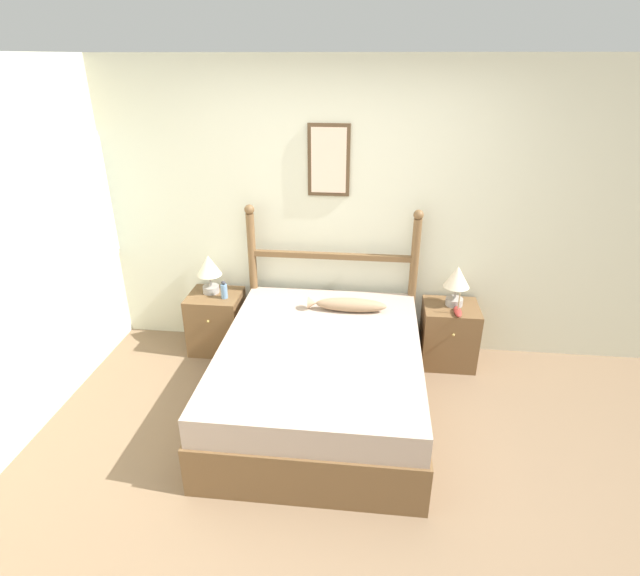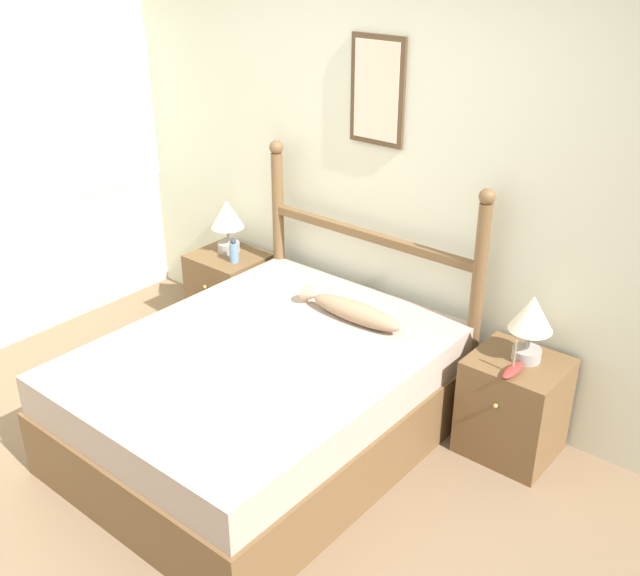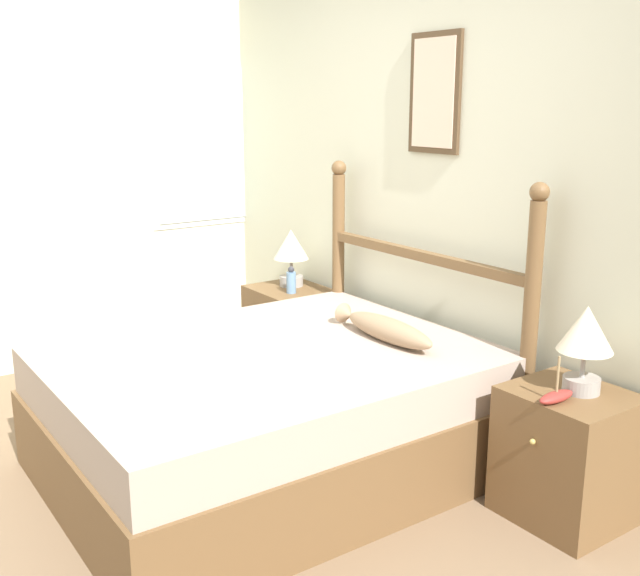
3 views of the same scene
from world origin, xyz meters
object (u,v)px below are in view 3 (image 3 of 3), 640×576
(nightstand_right, at_px, (566,455))
(bottle, at_px, (291,281))
(bed, at_px, (269,412))
(table_lamp_right, at_px, (586,336))
(table_lamp_left, at_px, (291,249))
(fish_pillow, at_px, (385,328))
(nightstand_left, at_px, (289,330))
(model_boat, at_px, (556,396))

(nightstand_right, height_order, bottle, bottle)
(bed, xyz_separation_m, table_lamp_right, (1.08, 0.82, 0.50))
(table_lamp_left, bearing_deg, bottle, -33.05)
(nightstand_right, distance_m, table_lamp_left, 2.22)
(nightstand_right, xyz_separation_m, table_lamp_right, (0.02, 0.03, 0.51))
(nightstand_right, relative_size, fish_pillow, 0.85)
(bottle, distance_m, fish_pillow, 1.13)
(table_lamp_right, relative_size, bottle, 2.17)
(nightstand_left, distance_m, fish_pillow, 1.30)
(model_boat, xyz_separation_m, fish_pillow, (-0.92, -0.10, 0.06))
(table_lamp_right, height_order, fish_pillow, table_lamp_right)
(table_lamp_right, height_order, model_boat, table_lamp_right)
(bottle, relative_size, model_boat, 0.88)
(bed, bearing_deg, nightstand_left, 143.23)
(nightstand_left, bearing_deg, table_lamp_left, 130.18)
(model_boat, distance_m, fish_pillow, 0.93)
(nightstand_right, xyz_separation_m, model_boat, (0.03, -0.14, 0.30))
(nightstand_left, relative_size, model_boat, 2.95)
(nightstand_left, xyz_separation_m, fish_pillow, (1.23, -0.24, 0.37))
(bed, relative_size, table_lamp_left, 5.35)
(nightstand_right, bearing_deg, bed, -143.23)
(table_lamp_left, bearing_deg, nightstand_right, -1.24)
(table_lamp_left, xyz_separation_m, bottle, (0.15, -0.10, -0.16))
(nightstand_right, relative_size, table_lamp_left, 1.54)
(nightstand_right, bearing_deg, table_lamp_right, 60.26)
(bottle, bearing_deg, model_boat, -2.31)
(nightstand_left, height_order, fish_pillow, fish_pillow)
(table_lamp_left, bearing_deg, bed, -37.34)
(table_lamp_right, xyz_separation_m, bottle, (-2.02, -0.09, -0.16))
(table_lamp_left, distance_m, fish_pillow, 1.31)
(bed, distance_m, nightstand_left, 1.32)
(nightstand_left, height_order, bottle, bottle)
(nightstand_left, bearing_deg, bottle, -25.03)
(table_lamp_left, height_order, model_boat, table_lamp_left)
(model_boat, bearing_deg, nightstand_right, 101.43)
(nightstand_right, distance_m, bottle, 2.04)
(nightstand_left, xyz_separation_m, model_boat, (2.15, -0.14, 0.30))
(table_lamp_right, xyz_separation_m, fish_pillow, (-0.91, -0.27, -0.15))
(nightstand_left, xyz_separation_m, table_lamp_left, (-0.04, 0.05, 0.51))
(fish_pillow, bearing_deg, bottle, 170.49)
(table_lamp_left, xyz_separation_m, fish_pillow, (1.27, -0.29, -0.15))
(nightstand_left, distance_m, model_boat, 2.17)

